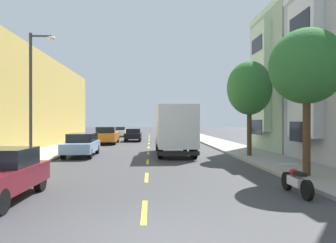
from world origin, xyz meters
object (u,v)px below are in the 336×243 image
object	(u,v)px
delivery_box_truck	(175,127)
parked_sedan_navy	(179,131)
parked_wagon_sky	(82,144)
parked_motorcycle	(296,182)
street_lamp	(34,88)
moving_black_sedan	(133,135)
parked_sedan_white	(120,131)
parked_pickup_orange	(107,136)
street_tree_second	(249,88)
parked_wagon_silver	(184,133)
street_tree_nearest	(307,67)
parked_hatchback_teal	(175,130)

from	to	relation	value
delivery_box_truck	parked_sedan_navy	xyz separation A→B (m)	(2.63, 25.68, -1.13)
parked_wagon_sky	parked_motorcycle	size ratio (longest dim) A/B	2.31
street_lamp	moving_black_sedan	distance (m)	20.59
parked_sedan_white	parked_pickup_orange	size ratio (longest dim) A/B	0.85
parked_sedan_navy	delivery_box_truck	bearing A→B (deg)	-95.84
parked_wagon_sky	street_lamp	bearing A→B (deg)	-110.18
street_tree_second	delivery_box_truck	size ratio (longest dim) A/B	0.84
delivery_box_truck	parked_sedan_white	size ratio (longest dim) A/B	1.58
moving_black_sedan	parked_motorcycle	bearing A→B (deg)	-76.45
parked_sedan_navy	parked_wagon_silver	bearing A→B (deg)	-90.51
delivery_box_truck	parked_sedan_white	xyz separation A→B (m)	(-6.22, 26.39, -1.13)
street_tree_nearest	parked_wagon_silver	world-z (taller)	street_tree_nearest
parked_sedan_navy	parked_pickup_orange	world-z (taller)	parked_pickup_orange
parked_sedan_navy	moving_black_sedan	distance (m)	12.22
parked_motorcycle	street_lamp	bearing A→B (deg)	145.76
parked_hatchback_teal	parked_motorcycle	xyz separation A→B (m)	(0.36, -45.46, -0.35)
street_tree_nearest	parked_sedan_white	bearing A→B (deg)	106.83
delivery_box_truck	parked_wagon_sky	bearing A→B (deg)	-176.17
parked_wagon_sky	parked_hatchback_teal	distance (m)	34.98
parked_wagon_silver	parked_sedan_white	bearing A→B (deg)	135.38
street_tree_second	parked_hatchback_teal	bearing A→B (deg)	93.25
parked_hatchback_teal	street_lamp	bearing A→B (deg)	-105.15
street_lamp	parked_wagon_silver	distance (m)	24.93
street_lamp	parked_pickup_orange	bearing A→B (deg)	83.61
parked_wagon_sky	parked_pickup_orange	world-z (taller)	parked_pickup_orange
street_tree_nearest	parked_hatchback_teal	bearing A→B (deg)	92.68
street_tree_nearest	parked_motorcycle	xyz separation A→B (m)	(-1.65, -2.64, -4.08)
delivery_box_truck	parked_motorcycle	world-z (taller)	delivery_box_truck
street_tree_nearest	parked_sedan_white	xyz separation A→B (m)	(-10.82, 35.76, -3.74)
parked_wagon_sky	parked_sedan_white	bearing A→B (deg)	90.11
street_lamp	parked_wagon_silver	size ratio (longest dim) A/B	1.43
parked_sedan_white	moving_black_sedan	distance (m)	11.52
parked_sedan_white	street_tree_nearest	bearing A→B (deg)	-73.17
parked_wagon_silver	parked_sedan_navy	size ratio (longest dim) A/B	1.04
street_tree_second	moving_black_sedan	xyz separation A→B (m)	(-8.20, 17.07, -3.63)
parked_hatchback_teal	moving_black_sedan	world-z (taller)	parked_hatchback_teal
delivery_box_truck	parked_wagon_silver	size ratio (longest dim) A/B	1.51
parked_wagon_silver	parked_hatchback_teal	xyz separation A→B (m)	(0.03, 15.72, -0.05)
parked_sedan_navy	street_tree_nearest	bearing A→B (deg)	-86.78
parked_sedan_navy	moving_black_sedan	bearing A→B (deg)	-120.65
parked_wagon_silver	street_tree_second	bearing A→B (deg)	-84.06
parked_wagon_silver	parked_hatchback_teal	distance (m)	15.72
moving_black_sedan	street_lamp	bearing A→B (deg)	-101.77
street_tree_second	parked_sedan_white	distance (m)	30.50
street_tree_nearest	street_tree_second	size ratio (longest dim) A/B	0.99
delivery_box_truck	moving_black_sedan	distance (m)	15.63
moving_black_sedan	parked_motorcycle	distance (m)	27.96
parked_sedan_white	moving_black_sedan	bearing A→B (deg)	-76.88
moving_black_sedan	parked_motorcycle	xyz separation A→B (m)	(6.55, -27.18, -0.34)
street_lamp	parked_sedan_white	world-z (taller)	street_lamp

